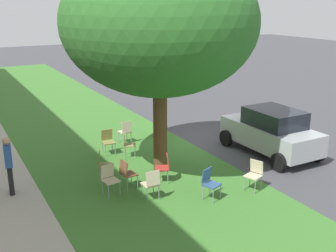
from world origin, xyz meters
TOP-DOWN VIEW (x-y plane):
  - ground at (0.00, 0.00)m, footprint 80.00×80.00m
  - grass_verge at (0.00, 3.20)m, footprint 48.00×6.00m
  - street_tree at (-1.48, 2.43)m, footprint 5.80×5.80m
  - chair_0 at (0.07, 2.88)m, footprint 0.55×0.56m
  - chair_1 at (-3.94, 2.21)m, footprint 0.54×0.54m
  - chair_2 at (-2.26, 3.93)m, footprint 0.46×0.46m
  - chair_3 at (-1.26, 4.29)m, footprint 0.54×0.55m
  - chair_4 at (0.73, 3.36)m, footprint 0.45×0.45m
  - chair_5 at (-2.35, 2.76)m, footprint 0.55×0.56m
  - chair_6 at (-2.37, 4.51)m, footprint 0.47×0.47m
  - chair_7 at (1.60, 0.86)m, footprint 0.55×0.55m
  - chair_8 at (1.47, 2.37)m, footprint 0.46×0.45m
  - chair_9 at (-4.08, 0.76)m, footprint 0.53×0.54m
  - chair_10 at (-3.23, 3.64)m, footprint 0.42×0.42m
  - parked_car at (-2.06, -1.69)m, footprint 3.70×1.92m
  - pedestrian_0 at (-0.99, 6.92)m, footprint 0.38×0.24m

SIDE VIEW (x-z plane):
  - ground at x=0.00m, z-range 0.00..0.00m
  - grass_verge at x=0.00m, z-range 0.00..0.01m
  - chair_0 at x=0.07m, z-range 0.08..0.96m
  - chair_1 at x=-3.94m, z-range 0.08..0.96m
  - chair_2 at x=-2.26m, z-range 0.08..0.96m
  - chair_3 at x=-1.26m, z-range 0.08..0.96m
  - chair_4 at x=0.73m, z-range 0.08..0.96m
  - chair_5 at x=-2.35m, z-range 0.08..0.96m
  - chair_6 at x=-2.37m, z-range 0.08..0.96m
  - chair_7 at x=1.60m, z-range 0.08..0.96m
  - chair_8 at x=1.47m, z-range 0.08..0.96m
  - chair_9 at x=-4.08m, z-range 0.08..0.96m
  - chair_10 at x=-3.23m, z-range 0.08..0.96m
  - parked_car at x=-2.06m, z-range 0.01..1.66m
  - pedestrian_0 at x=-0.99m, z-range 0.08..1.77m
  - street_tree at x=-1.48m, z-range 1.22..7.97m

